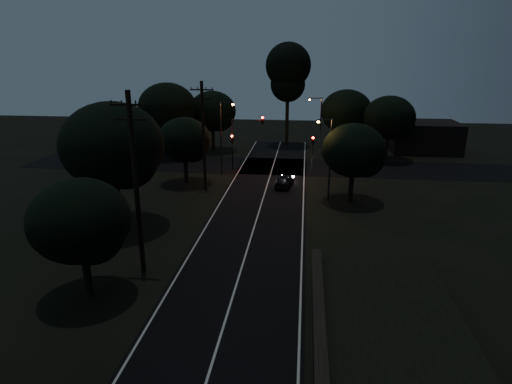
# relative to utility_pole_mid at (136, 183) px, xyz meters

# --- Properties ---
(road_surface) EXTENTS (60.00, 70.00, 0.03)m
(road_surface) POSITION_rel_utility_pole_mid_xyz_m (6.00, 16.12, -5.73)
(road_surface) COLOR black
(road_surface) RESTS_ON ground
(utility_pole_mid) EXTENTS (2.20, 0.30, 11.00)m
(utility_pole_mid) POSITION_rel_utility_pole_mid_xyz_m (0.00, 0.00, 0.00)
(utility_pole_mid) COLOR black
(utility_pole_mid) RESTS_ON ground
(utility_pole_far) EXTENTS (2.20, 0.30, 10.50)m
(utility_pole_far) POSITION_rel_utility_pole_mid_xyz_m (0.00, 17.00, -0.25)
(utility_pole_far) COLOR black
(utility_pole_far) RESTS_ON ground
(tree_left_b) EXTENTS (5.29, 5.29, 6.73)m
(tree_left_b) POSITION_rel_utility_pole_mid_xyz_m (-1.81, -3.11, -1.38)
(tree_left_b) COLOR black
(tree_left_b) RESTS_ON ground
(tree_left_c) EXTENTS (7.62, 7.62, 9.63)m
(tree_left_c) POSITION_rel_utility_pole_mid_xyz_m (-4.23, 6.85, 0.49)
(tree_left_c) COLOR black
(tree_left_c) RESTS_ON ground
(tree_left_d) EXTENTS (5.39, 5.39, 6.84)m
(tree_left_d) POSITION_rel_utility_pole_mid_xyz_m (-2.31, 18.89, -1.31)
(tree_left_d) COLOR black
(tree_left_d) RESTS_ON ground
(tree_far_nw) EXTENTS (6.45, 6.45, 8.17)m
(tree_far_nw) POSITION_rel_utility_pole_mid_xyz_m (-2.77, 34.87, -0.45)
(tree_far_nw) COLOR black
(tree_far_nw) RESTS_ON ground
(tree_far_w) EXTENTS (7.43, 7.43, 9.47)m
(tree_far_w) POSITION_rel_utility_pole_mid_xyz_m (-7.74, 30.85, 0.42)
(tree_far_w) COLOR black
(tree_far_w) RESTS_ON ground
(tree_far_ne) EXTENTS (6.73, 6.73, 8.51)m
(tree_far_ne) POSITION_rel_utility_pole_mid_xyz_m (15.24, 34.86, -0.23)
(tree_far_ne) COLOR black
(tree_far_ne) RESTS_ON ground
(tree_far_e) EXTENTS (6.34, 6.34, 8.04)m
(tree_far_e) POSITION_rel_utility_pole_mid_xyz_m (20.22, 31.87, -0.53)
(tree_far_e) COLOR black
(tree_far_e) RESTS_ON ground
(tree_right_a) EXTENTS (5.62, 5.62, 7.14)m
(tree_right_a) POSITION_rel_utility_pole_mid_xyz_m (14.20, 14.89, -1.11)
(tree_right_a) COLOR black
(tree_right_a) RESTS_ON ground
(tall_pine) EXTENTS (6.40, 6.40, 14.54)m
(tall_pine) POSITION_rel_utility_pole_mid_xyz_m (7.00, 40.00, 4.74)
(tall_pine) COLOR black
(tall_pine) RESTS_ON ground
(building_left) EXTENTS (10.00, 8.00, 4.40)m
(building_left) POSITION_rel_utility_pole_mid_xyz_m (-14.00, 37.00, -3.54)
(building_left) COLOR black
(building_left) RESTS_ON ground
(building_right) EXTENTS (9.00, 7.00, 4.00)m
(building_right) POSITION_rel_utility_pole_mid_xyz_m (26.00, 38.00, -3.74)
(building_right) COLOR black
(building_right) RESTS_ON ground
(signal_left) EXTENTS (0.28, 0.35, 4.10)m
(signal_left) POSITION_rel_utility_pole_mid_xyz_m (1.40, 24.99, -2.90)
(signal_left) COLOR black
(signal_left) RESTS_ON ground
(signal_right) EXTENTS (0.28, 0.35, 4.10)m
(signal_right) POSITION_rel_utility_pole_mid_xyz_m (10.60, 24.99, -2.90)
(signal_right) COLOR black
(signal_right) RESTS_ON ground
(signal_mast) EXTENTS (3.70, 0.35, 6.25)m
(signal_mast) POSITION_rel_utility_pole_mid_xyz_m (3.09, 24.99, -1.40)
(signal_mast) COLOR black
(signal_mast) RESTS_ON ground
(streetlight_a) EXTENTS (1.66, 0.26, 8.00)m
(streetlight_a) POSITION_rel_utility_pole_mid_xyz_m (0.69, 23.00, -1.10)
(streetlight_a) COLOR black
(streetlight_a) RESTS_ON ground
(streetlight_b) EXTENTS (1.66, 0.26, 8.00)m
(streetlight_b) POSITION_rel_utility_pole_mid_xyz_m (11.31, 29.00, -1.10)
(streetlight_b) COLOR black
(streetlight_b) RESTS_ON ground
(streetlight_c) EXTENTS (1.46, 0.26, 7.50)m
(streetlight_c) POSITION_rel_utility_pole_mid_xyz_m (11.83, 15.00, -1.39)
(streetlight_c) COLOR black
(streetlight_c) RESTS_ON ground
(car) EXTENTS (2.00, 3.85, 1.25)m
(car) POSITION_rel_utility_pole_mid_xyz_m (7.76, 18.77, -5.11)
(car) COLOR black
(car) RESTS_ON ground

